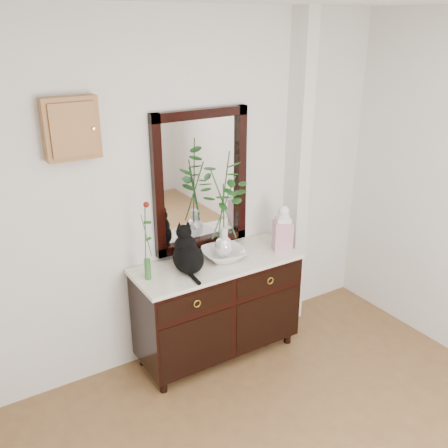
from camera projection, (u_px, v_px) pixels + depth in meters
wall_back at (189, 194)px, 3.83m from camera, size 3.60×0.04×2.70m
pilaster at (297, 177)px, 4.26m from camera, size 0.12×0.20×2.70m
sideboard at (217, 304)px, 4.01m from camera, size 1.33×0.52×0.82m
wall_mirror at (201, 181)px, 3.84m from camera, size 0.80×0.06×1.10m
key_cabinet at (71, 128)px, 3.16m from camera, size 0.35×0.10×0.40m
cat at (188, 250)px, 3.65m from camera, size 0.27×0.33×0.36m
lotus_bowl at (224, 254)px, 3.90m from camera, size 0.39×0.39×0.08m
vase_branches at (224, 205)px, 3.75m from camera, size 0.49×0.49×0.86m
bud_vase_rose at (146, 241)px, 3.50m from camera, size 0.08×0.08×0.60m
ginger_jar at (283, 227)px, 4.01m from camera, size 0.19×0.19×0.39m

